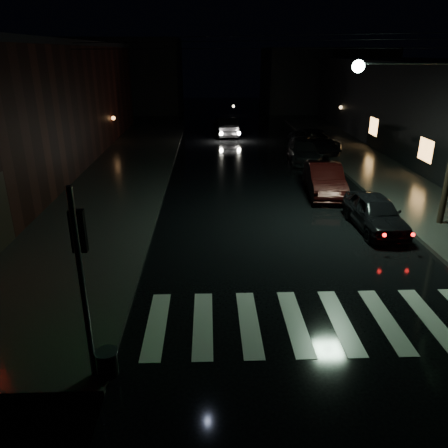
{
  "coord_description": "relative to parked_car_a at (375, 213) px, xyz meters",
  "views": [
    {
      "loc": [
        0.21,
        -9.09,
        6.59
      ],
      "look_at": [
        0.65,
        3.49,
        1.6
      ],
      "focal_mm": 35.0,
      "sensor_mm": 36.0,
      "label": 1
    }
  ],
  "objects": [
    {
      "name": "ground",
      "position": [
        -6.73,
        -6.81,
        -0.68
      ],
      "size": [
        120.0,
        120.0,
        0.0
      ],
      "primitive_type": "plane",
      "color": "black",
      "rests_on": "ground"
    },
    {
      "name": "sidewalk_left",
      "position": [
        -11.73,
        7.19,
        -0.61
      ],
      "size": [
        6.0,
        44.0,
        0.15
      ],
      "primitive_type": "cube",
      "color": "#282826",
      "rests_on": "ground"
    },
    {
      "name": "sidewalk_right",
      "position": [
        3.27,
        7.19,
        -0.61
      ],
      "size": [
        4.0,
        44.0,
        0.15
      ],
      "primitive_type": "cube",
      "color": "#282826",
      "rests_on": "ground"
    },
    {
      "name": "building_far_left",
      "position": [
        -16.73,
        38.19,
        3.32
      ],
      "size": [
        14.0,
        10.0,
        8.0
      ],
      "primitive_type": "cube",
      "color": "black",
      "rests_on": "ground"
    },
    {
      "name": "building_far_right",
      "position": [
        7.27,
        38.19,
        2.82
      ],
      "size": [
        14.0,
        10.0,
        7.0
      ],
      "primitive_type": "cube",
      "color": "black",
      "rests_on": "ground"
    },
    {
      "name": "crosswalk",
      "position": [
        -3.73,
        -6.31,
        -0.68
      ],
      "size": [
        9.0,
        3.0,
        0.01
      ],
      "primitive_type": "cube",
      "color": "beige",
      "rests_on": "ground"
    },
    {
      "name": "signal_pole_corner",
      "position": [
        -8.87,
        -8.26,
        0.86
      ],
      "size": [
        0.68,
        0.61,
        4.2
      ],
      "color": "slate",
      "rests_on": "ground"
    },
    {
      "name": "utility_pole",
      "position": [
        2.1,
        0.19,
        3.91
      ],
      "size": [
        4.92,
        0.44,
        8.0
      ],
      "color": "black",
      "rests_on": "ground"
    },
    {
      "name": "parked_car_a",
      "position": [
        0.0,
        0.0,
        0.0
      ],
      "size": [
        1.72,
        4.06,
        1.37
      ],
      "primitive_type": "imported",
      "rotation": [
        0.0,
        0.0,
        0.03
      ],
      "color": "black",
      "rests_on": "ground"
    },
    {
      "name": "parked_car_b",
      "position": [
        -0.85,
        4.62,
        0.06
      ],
      "size": [
        2.0,
        4.66,
        1.49
      ],
      "primitive_type": "imported",
      "rotation": [
        0.0,
        0.0,
        -0.09
      ],
      "color": "black",
      "rests_on": "ground"
    },
    {
      "name": "parked_car_c",
      "position": [
        -0.47,
        11.56,
        -0.02
      ],
      "size": [
        2.09,
        4.66,
        1.33
      ],
      "primitive_type": "imported",
      "rotation": [
        0.0,
        0.0,
        -0.05
      ],
      "color": "black",
      "rests_on": "ground"
    },
    {
      "name": "parked_car_d",
      "position": [
        0.87,
        14.27,
        0.06
      ],
      "size": [
        2.95,
        5.59,
        1.5
      ],
      "primitive_type": "imported",
      "rotation": [
        0.0,
        0.0,
        0.09
      ],
      "color": "black",
      "rests_on": "ground"
    },
    {
      "name": "oncoming_car",
      "position": [
        -5.07,
        20.85,
        0.08
      ],
      "size": [
        2.03,
        4.78,
        1.53
      ],
      "primitive_type": "imported",
      "rotation": [
        0.0,
        0.0,
        3.23
      ],
      "color": "black",
      "rests_on": "ground"
    }
  ]
}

